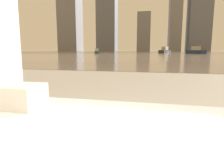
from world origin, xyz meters
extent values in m
cube|color=silver|center=(-0.27, 0.89, 0.58)|extent=(0.30, 0.18, 0.04)
cube|color=silver|center=(-0.27, 0.89, 0.62)|extent=(0.30, 0.18, 0.04)
cube|color=silver|center=(-0.27, 0.89, 0.66)|extent=(0.30, 0.18, 0.04)
cube|color=gray|center=(0.00, 62.00, 0.01)|extent=(180.00, 110.00, 0.01)
cube|color=#335647|center=(-11.93, 41.97, 0.30)|extent=(2.08, 3.49, 0.58)
cube|color=silver|center=(-11.93, 41.97, 0.92)|extent=(1.16, 1.43, 0.66)
cube|color=#2D2D33|center=(4.95, 49.61, 0.42)|extent=(3.62, 4.90, 0.82)
cube|color=#B2A893|center=(4.95, 49.61, 1.30)|extent=(1.86, 2.10, 0.94)
cube|color=navy|center=(11.20, 43.32, 0.41)|extent=(3.73, 4.66, 0.79)
cube|color=#B2A893|center=(11.20, 43.32, 1.25)|extent=(1.86, 2.04, 0.91)
cube|color=slate|center=(-53.50, 118.00, 24.23)|extent=(13.77, 13.15, 48.45)
cube|color=slate|center=(-2.40, 118.00, 12.04)|extent=(8.16, 13.58, 24.08)
cube|color=slate|center=(16.53, 118.00, 25.33)|extent=(7.02, 10.94, 50.65)
cube|color=slate|center=(30.40, 118.00, 22.90)|extent=(12.39, 11.11, 45.80)
camera|label=1|loc=(0.43, 0.09, 0.87)|focal=28.00mm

